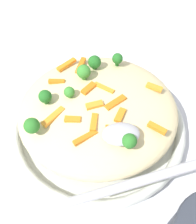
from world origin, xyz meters
The scene contains 26 objects.
ground_plane centered at (0.00, 0.00, 0.00)m, with size 2.40×2.40×0.00m, color silver.
serving_bowl centered at (0.00, 0.00, 0.02)m, with size 0.33×0.33×0.04m.
pasta_mound centered at (0.00, 0.00, 0.07)m, with size 0.28×0.27×0.07m, color beige.
carrot_piece_0 centered at (0.03, -0.04, 0.11)m, with size 0.03×0.01×0.01m, color orange.
carrot_piece_1 centered at (-0.07, 0.04, 0.10)m, with size 0.03×0.01×0.01m, color orange.
carrot_piece_2 centered at (-0.03, -0.07, 0.10)m, with size 0.04×0.01×0.01m, color orange.
carrot_piece_3 centered at (-0.04, -0.04, 0.10)m, with size 0.03×0.01×0.01m, color orange.
carrot_piece_4 centered at (0.01, 0.02, 0.11)m, with size 0.04×0.01×0.01m, color orange.
carrot_piece_5 centered at (-0.01, -0.05, 0.10)m, with size 0.03×0.01×0.01m, color orange.
carrot_piece_6 centered at (-0.01, -0.02, 0.11)m, with size 0.03×0.01×0.01m, color orange.
carrot_piece_7 centered at (-0.05, 0.09, 0.10)m, with size 0.04×0.01×0.01m, color orange.
carrot_piece_8 centered at (0.02, -0.06, 0.10)m, with size 0.04×0.01×0.01m, color orange.
carrot_piece_9 centered at (-0.03, 0.08, 0.10)m, with size 0.04×0.01×0.01m, color orange.
carrot_piece_10 centered at (-0.01, 0.02, 0.11)m, with size 0.03×0.01×0.01m, color orange.
carrot_piece_11 centered at (0.08, -0.07, 0.10)m, with size 0.03×0.01×0.01m, color orange.
carrot_piece_12 centered at (0.10, 0.02, 0.10)m, with size 0.03×0.01×0.01m, color orange.
carrot_piece_13 centered at (-0.07, -0.03, 0.10)m, with size 0.04×0.01×0.01m, color orange.
carrot_piece_14 centered at (0.03, -0.02, 0.11)m, with size 0.04×0.01×0.01m, color orange.
broccoli_floret_0 centered at (-0.02, 0.05, 0.12)m, with size 0.02×0.02×0.03m.
broccoli_floret_1 centered at (0.04, 0.08, 0.11)m, with size 0.02×0.02×0.03m.
broccoli_floret_2 centered at (0.00, 0.07, 0.12)m, with size 0.02×0.02×0.03m.
broccoli_floret_3 centered at (-0.10, -0.05, 0.11)m, with size 0.02×0.02×0.03m.
broccoli_floret_4 centered at (-0.09, 0.00, 0.11)m, with size 0.02×0.02×0.03m.
broccoli_floret_5 centered at (0.04, -0.09, 0.11)m, with size 0.02×0.02×0.03m.
broccoli_floret_6 centered at (-0.05, 0.01, 0.12)m, with size 0.02×0.02×0.02m.
serving_spoon centered at (0.03, -0.11, 0.12)m, with size 0.17×0.12×0.07m.
Camera 1 is at (-0.02, -0.27, 0.42)m, focal length 40.58 mm.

